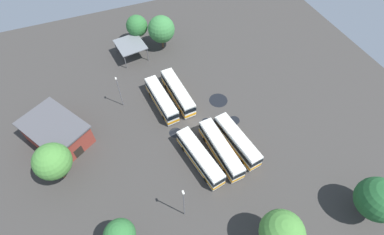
# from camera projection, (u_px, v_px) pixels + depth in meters

# --- Properties ---
(ground_plane) EXTENTS (96.98, 96.98, 0.00)m
(ground_plane) POSITION_uv_depth(u_px,v_px,m) (197.00, 124.00, 59.66)
(ground_plane) COLOR #383533
(bus_row0_slot0) EXTENTS (12.14, 3.87, 3.58)m
(bus_row0_slot0) POSITION_uv_depth(u_px,v_px,m) (161.00, 100.00, 61.23)
(bus_row0_slot0) COLOR silver
(bus_row0_slot0) RESTS_ON ground_plane
(bus_row0_slot1) EXTENTS (12.71, 3.62, 3.58)m
(bus_row0_slot1) POSITION_uv_depth(u_px,v_px,m) (178.00, 92.00, 62.49)
(bus_row0_slot1) COLOR silver
(bus_row0_slot1) RESTS_ON ground_plane
(bus_row1_slot0) EXTENTS (12.63, 4.84, 3.58)m
(bus_row1_slot0) POSITION_uv_depth(u_px,v_px,m) (200.00, 157.00, 52.65)
(bus_row1_slot0) COLOR silver
(bus_row1_slot0) RESTS_ON ground_plane
(bus_row1_slot1) EXTENTS (12.86, 3.69, 3.58)m
(bus_row1_slot1) POSITION_uv_depth(u_px,v_px,m) (221.00, 149.00, 53.72)
(bus_row1_slot1) COLOR silver
(bus_row1_slot1) RESTS_ON ground_plane
(bus_row1_slot2) EXTENTS (12.17, 4.41, 3.58)m
(bus_row1_slot2) POSITION_uv_depth(u_px,v_px,m) (237.00, 141.00, 54.85)
(bus_row1_slot2) COLOR silver
(bus_row1_slot2) RESTS_ON ground_plane
(depot_building) EXTENTS (14.81, 13.55, 5.04)m
(depot_building) POSITION_uv_depth(u_px,v_px,m) (57.00, 133.00, 55.22)
(depot_building) COLOR maroon
(depot_building) RESTS_ON ground_plane
(maintenance_shelter) EXTENTS (7.90, 7.26, 3.83)m
(maintenance_shelter) POSITION_uv_depth(u_px,v_px,m) (130.00, 45.00, 69.71)
(maintenance_shelter) COLOR slate
(maintenance_shelter) RESTS_ON ground_plane
(lamp_post_far_corner) EXTENTS (0.56, 0.28, 8.90)m
(lamp_post_far_corner) POSITION_uv_depth(u_px,v_px,m) (184.00, 203.00, 44.33)
(lamp_post_far_corner) COLOR slate
(lamp_post_far_corner) RESTS_ON ground_plane
(lamp_post_near_entrance) EXTENTS (0.56, 0.28, 8.13)m
(lamp_post_near_entrance) POSITION_uv_depth(u_px,v_px,m) (119.00, 91.00, 59.22)
(lamp_post_near_entrance) COLOR slate
(lamp_post_near_entrance) RESTS_ON ground_plane
(tree_east_edge) EXTENTS (6.56, 6.56, 8.70)m
(tree_east_edge) POSITION_uv_depth(u_px,v_px,m) (161.00, 29.00, 70.55)
(tree_east_edge) COLOR brown
(tree_east_edge) RESTS_ON ground_plane
(tree_northwest) EXTENTS (5.31, 5.31, 7.76)m
(tree_northwest) POSITION_uv_depth(u_px,v_px,m) (137.00, 26.00, 71.91)
(tree_northwest) COLOR brown
(tree_northwest) RESTS_ON ground_plane
(tree_west_edge) EXTENTS (6.29, 6.29, 8.88)m
(tree_west_edge) POSITION_uv_depth(u_px,v_px,m) (52.00, 161.00, 47.79)
(tree_west_edge) COLOR brown
(tree_west_edge) RESTS_ON ground_plane
(tree_south_edge) EXTENTS (6.45, 6.45, 9.28)m
(tree_south_edge) POSITION_uv_depth(u_px,v_px,m) (282.00, 233.00, 40.49)
(tree_south_edge) COLOR brown
(tree_south_edge) RESTS_ON ground_plane
(tree_northeast) EXTENTS (4.62, 4.62, 7.75)m
(tree_northeast) POSITION_uv_depth(u_px,v_px,m) (120.00, 235.00, 40.89)
(tree_northeast) COLOR brown
(tree_northeast) RESTS_ON ground_plane
(tree_north_edge) EXTENTS (6.92, 6.92, 8.81)m
(tree_north_edge) POSITION_uv_depth(u_px,v_px,m) (378.00, 199.00, 44.18)
(tree_north_edge) COLOR brown
(tree_north_edge) RESTS_ON ground_plane
(puddle_back_corner) EXTENTS (1.83, 1.83, 0.01)m
(puddle_back_corner) POSITION_uv_depth(u_px,v_px,m) (206.00, 121.00, 60.03)
(puddle_back_corner) COLOR black
(puddle_back_corner) RESTS_ON ground_plane
(puddle_near_shelter) EXTENTS (2.26, 2.26, 0.01)m
(puddle_near_shelter) POSITION_uv_depth(u_px,v_px,m) (234.00, 120.00, 60.22)
(puddle_near_shelter) COLOR black
(puddle_near_shelter) RESTS_ON ground_plane
(puddle_centre_drain) EXTENTS (4.06, 4.06, 0.01)m
(puddle_centre_drain) POSITION_uv_depth(u_px,v_px,m) (218.00, 100.00, 63.60)
(puddle_centre_drain) COLOR black
(puddle_centre_drain) RESTS_ON ground_plane
(puddle_between_rows) EXTENTS (2.53, 2.53, 0.01)m
(puddle_between_rows) POSITION_uv_depth(u_px,v_px,m) (175.00, 133.00, 58.29)
(puddle_between_rows) COLOR black
(puddle_between_rows) RESTS_ON ground_plane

